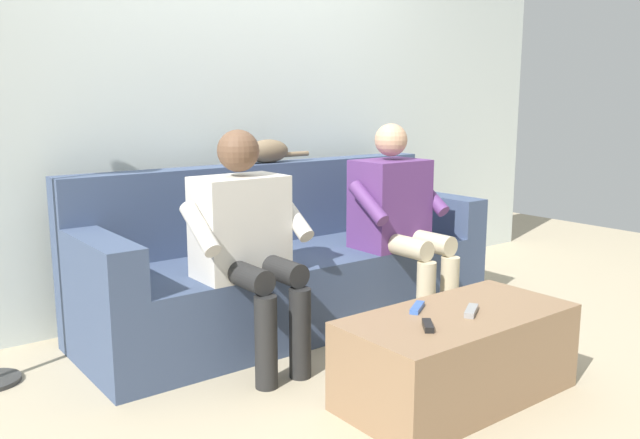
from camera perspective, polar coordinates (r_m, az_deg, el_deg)
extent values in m
plane|color=tan|center=(3.22, 4.88, -12.13)|extent=(8.00, 8.00, 0.00)
cube|color=silver|center=(4.00, -7.39, 9.91)|extent=(5.47, 0.06, 2.40)
cube|color=#3D4C6B|center=(3.59, -1.57, -6.19)|extent=(1.98, 0.62, 0.41)
cube|color=#3D4C6B|center=(3.84, -5.03, -1.56)|extent=(2.33, 0.17, 0.87)
cube|color=#3D4C6B|center=(4.26, 10.26, -2.11)|extent=(0.17, 0.62, 0.64)
cube|color=#3D4C6B|center=(3.08, -18.20, -7.38)|extent=(0.17, 0.62, 0.64)
cube|color=#8C6B4C|center=(2.83, 11.87, -11.53)|extent=(1.01, 0.49, 0.37)
cube|color=#5B3370|center=(3.67, 6.10, 1.36)|extent=(0.39, 0.29, 0.49)
sphere|color=tan|center=(3.63, 6.21, 6.92)|extent=(0.18, 0.18, 0.18)
cylinder|color=#C6B793|center=(3.63, 9.12, -1.85)|extent=(0.11, 0.38, 0.11)
cylinder|color=#C6B793|center=(3.51, 7.09, -2.25)|extent=(0.11, 0.38, 0.11)
cylinder|color=#C6B793|center=(3.58, 11.20, -6.44)|extent=(0.10, 0.10, 0.41)
cylinder|color=#C6B793|center=(3.45, 9.20, -7.01)|extent=(0.10, 0.10, 0.41)
cylinder|color=#5B3370|center=(3.77, 9.50, 2.10)|extent=(0.08, 0.27, 0.22)
cylinder|color=#5B3370|center=(3.45, 4.24, 1.44)|extent=(0.08, 0.27, 0.22)
cube|color=beige|center=(3.07, -6.99, -0.60)|extent=(0.42, 0.26, 0.47)
sphere|color=brown|center=(3.03, -7.14, 5.97)|extent=(0.19, 0.19, 0.19)
cylinder|color=black|center=(3.02, -3.74, -4.30)|extent=(0.11, 0.35, 0.11)
cylinder|color=black|center=(2.92, -6.68, -4.82)|extent=(0.11, 0.35, 0.11)
cylinder|color=black|center=(2.96, -1.75, -9.89)|extent=(0.10, 0.10, 0.41)
cylinder|color=black|center=(2.86, -4.73, -10.62)|extent=(0.10, 0.10, 0.41)
cylinder|color=beige|center=(3.13, -2.37, 0.27)|extent=(0.08, 0.27, 0.22)
cylinder|color=beige|center=(2.88, -10.42, -0.79)|extent=(0.08, 0.27, 0.22)
ellipsoid|color=#756047|center=(3.80, -4.57, 5.96)|extent=(0.27, 0.12, 0.13)
sphere|color=#756047|center=(3.71, -6.64, 6.09)|extent=(0.11, 0.11, 0.11)
cone|color=#756047|center=(3.74, -6.81, 6.82)|extent=(0.04, 0.04, 0.03)
cone|color=#756047|center=(3.69, -6.35, 6.78)|extent=(0.04, 0.04, 0.03)
cylinder|color=#756047|center=(3.91, -2.15, 5.72)|extent=(0.18, 0.03, 0.03)
cube|color=black|center=(2.56, 9.38, -9.12)|extent=(0.10, 0.11, 0.02)
cube|color=#3860B7|center=(2.77, 8.48, -7.60)|extent=(0.14, 0.10, 0.02)
cube|color=gray|center=(2.77, 13.05, -7.76)|extent=(0.14, 0.11, 0.02)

